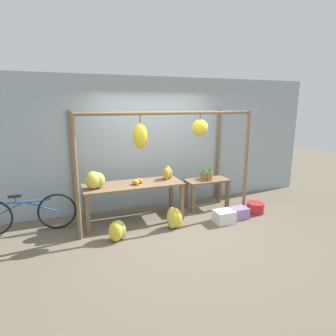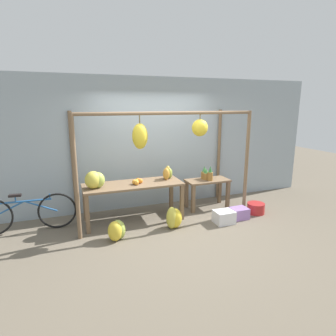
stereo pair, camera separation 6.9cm
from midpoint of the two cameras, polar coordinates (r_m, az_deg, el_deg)
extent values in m
plane|color=#665B4C|center=(5.21, 1.96, -12.53)|extent=(20.00, 20.00, 0.00)
cube|color=#99A8B2|center=(6.14, -3.10, 5.03)|extent=(8.00, 0.08, 2.80)
cylinder|color=brown|center=(4.78, -17.83, -2.04)|extent=(0.07, 0.07, 2.11)
cylinder|color=brown|center=(5.89, 15.97, 0.81)|extent=(0.07, 0.07, 2.11)
cylinder|color=brown|center=(5.85, -18.36, 0.57)|extent=(0.07, 0.07, 2.11)
cylinder|color=brown|center=(6.78, 10.57, 2.63)|extent=(0.07, 0.07, 2.11)
cylinder|color=brown|center=(4.97, 0.92, 11.10)|extent=(3.29, 0.06, 0.06)
cylinder|color=brown|center=(4.80, -5.38, 9.83)|extent=(0.02, 0.02, 0.13)
ellipsoid|color=yellow|center=(4.82, -5.31, 6.44)|extent=(0.27, 0.24, 0.44)
cylinder|color=brown|center=(5.21, 6.93, 10.29)|extent=(0.02, 0.02, 0.09)
ellipsoid|color=yellow|center=(5.22, 6.87, 8.11)|extent=(0.30, 0.27, 0.31)
cube|color=brown|center=(5.43, -6.74, -3.36)|extent=(1.89, 0.69, 0.04)
cube|color=brown|center=(5.15, -15.69, -9.08)|extent=(0.07, 0.07, 0.71)
cube|color=brown|center=(5.55, 3.19, -6.99)|extent=(0.07, 0.07, 0.71)
cube|color=brown|center=(5.70, -16.20, -6.94)|extent=(0.07, 0.07, 0.71)
cube|color=brown|center=(6.07, 0.96, -5.21)|extent=(0.07, 0.07, 0.71)
cube|color=brown|center=(6.15, 8.33, -2.53)|extent=(0.93, 0.45, 0.04)
cube|color=brown|center=(5.91, 5.47, -6.31)|extent=(0.07, 0.07, 0.60)
cube|color=brown|center=(6.31, 12.35, -5.33)|extent=(0.07, 0.07, 0.60)
cube|color=brown|center=(6.22, 4.07, -5.33)|extent=(0.07, 0.07, 0.60)
cube|color=brown|center=(6.59, 10.72, -4.46)|extent=(0.07, 0.07, 0.60)
ellipsoid|color=#9EB247|center=(5.24, -13.71, -2.39)|extent=(0.28, 0.26, 0.29)
ellipsoid|color=gold|center=(5.21, -14.63, -2.35)|extent=(0.37, 0.35, 0.32)
sphere|color=orange|center=(5.36, -6.47, -2.82)|extent=(0.09, 0.09, 0.09)
sphere|color=orange|center=(5.40, -6.07, -2.71)|extent=(0.09, 0.09, 0.09)
sphere|color=orange|center=(5.36, -6.40, -2.85)|extent=(0.09, 0.09, 0.09)
sphere|color=orange|center=(5.35, -6.34, -2.98)|extent=(0.07, 0.07, 0.07)
sphere|color=orange|center=(5.30, -6.02, -3.00)|extent=(0.09, 0.09, 0.09)
sphere|color=orange|center=(5.41, -5.28, -2.63)|extent=(0.09, 0.09, 0.09)
sphere|color=orange|center=(5.48, -5.76, -2.49)|extent=(0.09, 0.09, 0.09)
cylinder|color=olive|center=(6.14, 8.08, -1.68)|extent=(0.15, 0.15, 0.14)
cone|color=#428442|center=(6.11, 8.11, -0.59)|extent=(0.10, 0.10, 0.10)
cylinder|color=olive|center=(6.07, 8.87, -1.69)|extent=(0.12, 0.12, 0.18)
cone|color=#337538|center=(6.03, 8.93, -0.23)|extent=(0.08, 0.08, 0.14)
cylinder|color=olive|center=(6.19, 7.69, -1.47)|extent=(0.14, 0.14, 0.16)
cone|color=#428442|center=(6.16, 7.73, -0.18)|extent=(0.10, 0.10, 0.13)
ellipsoid|color=#9EB247|center=(4.91, -9.47, -12.28)|extent=(0.28, 0.29, 0.32)
ellipsoid|color=#9EB247|center=(4.91, -9.81, -12.21)|extent=(0.28, 0.28, 0.34)
ellipsoid|color=gold|center=(4.84, -10.32, -12.53)|extent=(0.29, 0.28, 0.35)
ellipsoid|color=yellow|center=(5.25, 1.75, -10.16)|extent=(0.35, 0.34, 0.37)
ellipsoid|color=gold|center=(5.19, 1.17, -10.11)|extent=(0.26, 0.24, 0.42)
cube|color=silver|center=(5.57, 11.66, -9.72)|extent=(0.37, 0.30, 0.24)
cylinder|color=#AD2323|center=(6.21, 17.71, -7.78)|extent=(0.36, 0.36, 0.22)
torus|color=black|center=(5.54, -21.23, -8.10)|extent=(0.67, 0.07, 0.67)
cylinder|color=#235B9E|center=(5.53, -26.87, -6.06)|extent=(0.89, 0.08, 0.03)
cylinder|color=#235B9E|center=(5.62, -29.40, -7.33)|extent=(0.54, 0.05, 0.26)
cylinder|color=#235B9E|center=(5.53, -24.06, -7.09)|extent=(0.54, 0.05, 0.26)
cylinder|color=#235B9E|center=(5.54, -28.27, -5.63)|extent=(0.02, 0.02, 0.10)
cube|color=black|center=(5.52, -28.34, -4.94)|extent=(0.20, 0.09, 0.04)
cylinder|color=#235B9E|center=(5.46, -22.58, -5.33)|extent=(0.02, 0.02, 0.10)
ellipsoid|color=#93A33D|center=(5.74, 0.67, -1.08)|extent=(0.16, 0.17, 0.21)
ellipsoid|color=#B2993D|center=(5.75, 0.28, -0.80)|extent=(0.17, 0.17, 0.26)
ellipsoid|color=gold|center=(5.62, -0.02, -1.21)|extent=(0.15, 0.17, 0.24)
cube|color=#9970B7|center=(5.85, 14.60, -8.88)|extent=(0.33, 0.27, 0.22)
camera|label=1|loc=(0.03, -89.65, 0.08)|focal=30.00mm
camera|label=2|loc=(0.03, 90.35, -0.08)|focal=30.00mm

